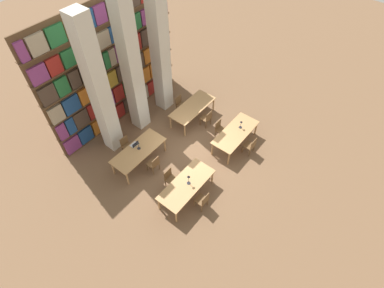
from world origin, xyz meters
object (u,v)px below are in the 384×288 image
pillar_left (99,91)px  reading_table_1 (236,133)px  desk_lamp_1 (241,123)px  reading_table_2 (139,151)px  chair_1 (170,178)px  pillar_center (132,69)px  pillar_right (160,51)px  laptop (134,145)px  chair_2 (250,145)px  chair_7 (180,104)px  chair_0 (203,200)px  reading_table_0 (186,185)px  chair_4 (154,164)px  desk_lamp_2 (138,144)px  chair_6 (207,118)px  chair_3 (220,129)px  desk_lamp_0 (189,178)px  reading_table_3 (193,108)px  chair_5 (127,145)px

pillar_left → reading_table_1: 5.74m
desk_lamp_1 → reading_table_2: desk_lamp_1 is taller
desk_lamp_1 → chair_1: bearing=167.9°
pillar_center → pillar_right: size_ratio=1.00×
chair_1 → laptop: bearing=-94.6°
chair_2 → laptop: laptop is taller
reading_table_1 → chair_7: 3.20m
chair_0 → chair_1: same height
pillar_left → reading_table_0: 4.72m
pillar_center → chair_4: pillar_center is taller
desk_lamp_1 → pillar_left: bearing=131.3°
chair_4 → desk_lamp_2: size_ratio=2.23×
chair_1 → chair_6: 3.59m
chair_3 → chair_6: bearing=-101.0°
desk_lamp_1 → chair_2: bearing=-114.9°
pillar_center → laptop: bearing=-140.4°
reading_table_1 → desk_lamp_1: size_ratio=6.06×
desk_lamp_0 → reading_table_1: 3.25m
laptop → pillar_right: bearing=-158.2°
desk_lamp_0 → desk_lamp_1: size_ratio=1.23×
reading_table_0 → reading_table_1: (3.31, -0.00, 0.00)m
pillar_center → laptop: pillar_center is taller
reading_table_1 → chair_1: bearing=166.8°
chair_2 → laptop: 4.81m
chair_2 → reading_table_3: 3.20m
pillar_center → reading_table_0: pillar_center is taller
desk_lamp_2 → reading_table_0: bearing=-92.8°
chair_0 → pillar_center: bearing=70.7°
chair_0 → reading_table_3: bearing=42.8°
reading_table_0 → chair_0: bearing=-91.7°
reading_table_0 → desk_lamp_0: desk_lamp_0 is taller
desk_lamp_2 → laptop: bearing=86.6°
pillar_center → reading_table_1: pillar_center is taller
chair_0 → chair_7: size_ratio=1.00×
reading_table_1 → reading_table_3: size_ratio=1.00×
reading_table_3 → chair_5: bearing=164.9°
chair_0 → reading_table_1: size_ratio=0.37×
chair_1 → chair_5: same height
pillar_left → reading_table_1: (3.27, -4.11, -2.31)m
chair_0 → desk_lamp_0: size_ratio=1.81×
reading_table_1 → laptop: (-3.17, 2.83, 0.11)m
chair_4 → chair_7: 3.68m
chair_3 → desk_lamp_1: desk_lamp_1 is taller
pillar_right → reading_table_0: size_ratio=2.57×
reading_table_2 → chair_4: 0.81m
chair_0 → chair_1: (0.00, 1.56, 0.00)m
desk_lamp_1 → laptop: bearing=141.1°
desk_lamp_2 → chair_7: desk_lamp_2 is taller
reading_table_2 → laptop: 0.33m
chair_3 → laptop: size_ratio=2.69×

